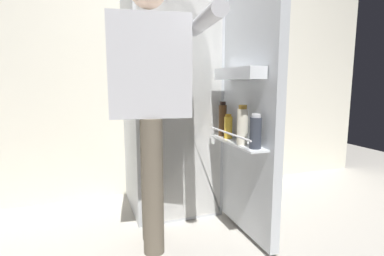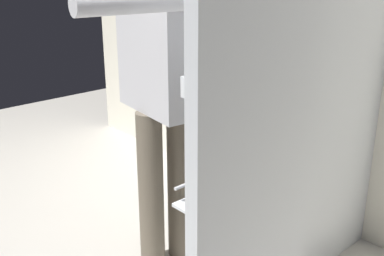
% 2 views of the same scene
% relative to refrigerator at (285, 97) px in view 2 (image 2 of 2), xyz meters
% --- Properties ---
extents(refrigerator, '(0.68, 1.28, 1.63)m').
position_rel_refrigerator_xyz_m(refrigerator, '(0.00, 0.00, 0.00)').
color(refrigerator, silver).
rests_on(refrigerator, ground_plane).
extents(person, '(0.54, 0.78, 1.58)m').
position_rel_refrigerator_xyz_m(person, '(-0.28, -0.51, 0.13)').
color(person, '#665B4C').
rests_on(person, ground_plane).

